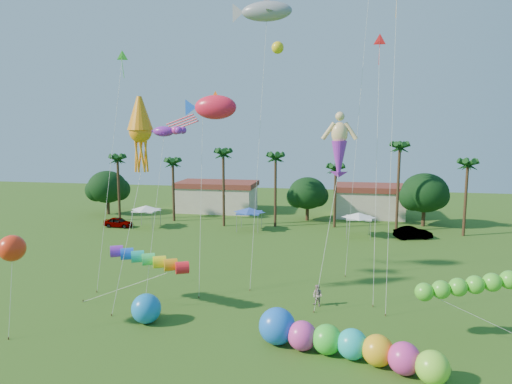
% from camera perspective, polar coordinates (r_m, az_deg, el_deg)
% --- Properties ---
extents(tree_line, '(69.46, 8.91, 11.00)m').
position_cam_1_polar(tree_line, '(65.40, 8.64, -0.10)').
color(tree_line, '#3A2819').
rests_on(tree_line, ground).
extents(buildings_row, '(35.00, 7.00, 4.00)m').
position_cam_1_polar(buildings_row, '(72.19, 3.50, -1.10)').
color(buildings_row, beige).
rests_on(buildings_row, ground).
extents(tent_row, '(31.00, 4.00, 0.60)m').
position_cam_1_polar(tent_row, '(59.23, -0.96, -2.35)').
color(tent_row, white).
rests_on(tent_row, ground).
extents(car_a, '(4.03, 1.77, 1.35)m').
position_cam_1_polar(car_a, '(64.93, -16.82, -3.64)').
color(car_a, '#4C4C54').
rests_on(car_a, ground).
extents(car_b, '(4.76, 2.82, 1.48)m').
position_cam_1_polar(car_b, '(58.92, 19.03, -4.85)').
color(car_b, '#4C4C54').
rests_on(car_b, ground).
extents(spectator_b, '(1.01, 0.96, 1.64)m').
position_cam_1_polar(spectator_b, '(35.68, 7.70, -12.71)').
color(spectator_b, '#AA8F8E').
rests_on(spectator_b, ground).
extents(caterpillar_inflatable, '(11.03, 5.31, 2.30)m').
position_cam_1_polar(caterpillar_inflatable, '(28.50, 10.45, -18.01)').
color(caterpillar_inflatable, '#E23BA5').
rests_on(caterpillar_inflatable, ground).
extents(blue_ball, '(2.05, 2.05, 2.05)m').
position_cam_1_polar(blue_ball, '(33.39, -13.56, -13.97)').
color(blue_ball, '#177CD0').
rests_on(blue_ball, ground).
extents(rainbow_tube, '(10.03, 2.73, 3.83)m').
position_cam_1_polar(rainbow_tube, '(34.44, -11.86, -9.09)').
color(rainbow_tube, red).
rests_on(rainbow_tube, ground).
extents(green_worm, '(10.56, 2.50, 3.78)m').
position_cam_1_polar(green_worm, '(31.48, 20.29, -11.65)').
color(green_worm, '#50CD2D').
rests_on(green_worm, ground).
extents(orange_ball_kite, '(2.09, 2.29, 6.53)m').
position_cam_1_polar(orange_ball_kite, '(33.72, -28.20, -6.22)').
color(orange_ball_kite, '#FF3214').
rests_on(orange_ball_kite, ground).
extents(merman_kite, '(2.66, 4.55, 14.19)m').
position_cam_1_polar(merman_kite, '(35.70, 10.35, 5.26)').
color(merman_kite, '#EFC988').
rests_on(merman_kite, ground).
extents(fish_kite, '(5.65, 5.89, 16.27)m').
position_cam_1_polar(fish_kite, '(39.23, -5.08, 10.50)').
color(fish_kite, '#FD1C39').
rests_on(fish_kite, ground).
extents(shark_kite, '(6.22, 6.84, 24.44)m').
position_cam_1_polar(shark_kite, '(42.36, 1.35, 21.63)').
color(shark_kite, gray).
rests_on(shark_kite, ground).
extents(squid_kite, '(2.45, 4.42, 15.83)m').
position_cam_1_polar(squid_kite, '(35.17, -14.26, 7.34)').
color(squid_kite, orange).
rests_on(squid_kite, ground).
extents(lobster_kite, '(3.44, 4.88, 13.73)m').
position_cam_1_polar(lobster_kite, '(37.77, -11.47, 7.42)').
color(lobster_kite, purple).
rests_on(lobster_kite, ground).
extents(delta_kite_red, '(1.12, 4.79, 20.81)m').
position_cam_1_polar(delta_kite_red, '(39.07, 15.20, 17.13)').
color(delta_kite_red, red).
rests_on(delta_kite_red, ground).
extents(delta_kite_yellow, '(1.07, 4.97, 23.92)m').
position_cam_1_polar(delta_kite_yellow, '(38.32, 17.17, 21.69)').
color(delta_kite_yellow, orange).
rests_on(delta_kite_yellow, ground).
extents(delta_kite_green, '(1.25, 5.17, 20.06)m').
position_cam_1_polar(delta_kite_green, '(42.47, -16.44, 15.32)').
color(delta_kite_green, '#49E736').
rests_on(delta_kite_green, ground).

